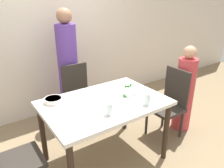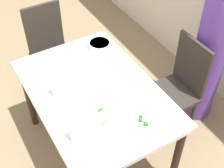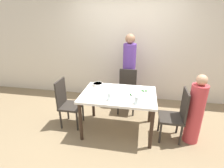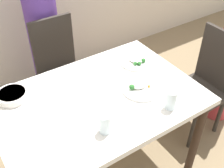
# 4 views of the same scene
# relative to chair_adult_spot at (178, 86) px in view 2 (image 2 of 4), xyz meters

# --- Properties ---
(ground_plane) EXTENTS (10.00, 10.00, 0.00)m
(ground_plane) POSITION_rel_chair_adult_spot_xyz_m (-0.08, -0.79, -0.49)
(ground_plane) COLOR #847051
(dining_table) EXTENTS (1.30, 0.89, 0.77)m
(dining_table) POSITION_rel_chair_adult_spot_xyz_m (-0.08, -0.79, 0.18)
(dining_table) COLOR silver
(dining_table) RESTS_ON ground_plane
(chair_adult_spot) EXTENTS (0.40, 0.40, 0.94)m
(chair_adult_spot) POSITION_rel_chair_adult_spot_xyz_m (0.00, 0.00, 0.00)
(chair_adult_spot) COLOR #2D2823
(chair_adult_spot) RESTS_ON ground_plane
(chair_empty_left) EXTENTS (0.40, 0.40, 0.94)m
(chair_empty_left) POSITION_rel_chair_adult_spot_xyz_m (-1.07, -0.77, 0.00)
(chair_empty_left) COLOR #2D2823
(chair_empty_left) RESTS_ON ground_plane
(person_adult) EXTENTS (0.29, 0.29, 1.67)m
(person_adult) POSITION_rel_chair_adult_spot_xyz_m (0.00, 0.31, 0.30)
(person_adult) COLOR #5B3893
(person_adult) RESTS_ON ground_plane
(bowl_curry) EXTENTS (0.19, 0.19, 0.05)m
(bowl_curry) POSITION_rel_chair_adult_spot_xyz_m (-0.53, -0.49, 0.30)
(bowl_curry) COLOR silver
(bowl_curry) RESTS_ON dining_table
(plate_rice_adult) EXTENTS (0.26, 0.26, 0.05)m
(plate_rice_adult) POSITION_rel_chair_adult_spot_xyz_m (0.20, -0.87, 0.29)
(plate_rice_adult) COLOR white
(plate_rice_adult) RESTS_ON dining_table
(plate_rice_child) EXTENTS (0.24, 0.24, 0.05)m
(plate_rice_child) POSITION_rel_chair_adult_spot_xyz_m (0.36, -0.61, 0.29)
(plate_rice_child) COLOR white
(plate_rice_child) RESTS_ON dining_table
(glass_water_tall) EXTENTS (0.07, 0.07, 0.13)m
(glass_water_tall) POSITION_rel_chair_adult_spot_xyz_m (0.24, -1.10, 0.34)
(glass_water_tall) COLOR silver
(glass_water_tall) RESTS_ON dining_table
(glass_water_short) EXTENTS (0.07, 0.07, 0.12)m
(glass_water_short) POSITION_rel_chair_adult_spot_xyz_m (-0.19, -1.05, 0.33)
(glass_water_short) COLOR silver
(glass_water_short) RESTS_ON dining_table
(fork_steel) EXTENTS (0.18, 0.08, 0.01)m
(fork_steel) POSITION_rel_chair_adult_spot_xyz_m (-0.02, -0.50, 0.28)
(fork_steel) COLOR silver
(fork_steel) RESTS_ON dining_table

